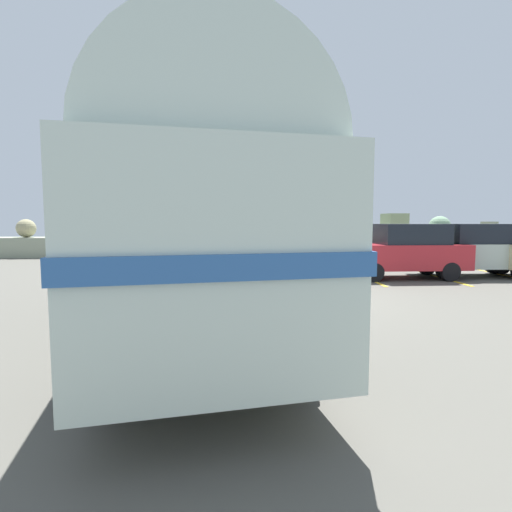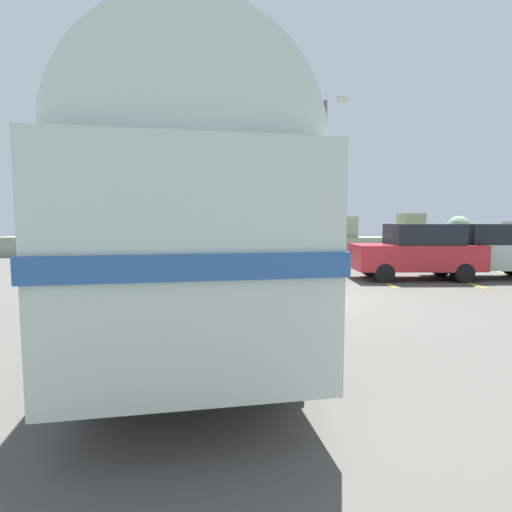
% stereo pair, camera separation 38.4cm
% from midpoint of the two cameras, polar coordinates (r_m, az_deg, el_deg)
% --- Properties ---
extents(ground, '(32.00, 26.00, 0.02)m').
position_cam_midpoint_polar(ground, '(10.36, 6.06, -5.89)').
color(ground, '#55534B').
extents(breakwater, '(31.36, 2.07, 2.45)m').
position_cam_midpoint_polar(breakwater, '(21.96, 3.60, 1.86)').
color(breakwater, gray).
rests_on(breakwater, ground).
extents(parking_lines, '(7.92, 4.40, 0.01)m').
position_cam_midpoint_polar(parking_lines, '(15.91, 31.25, -2.72)').
color(parking_lines, gold).
rests_on(parking_lines, ground).
extents(vintage_coach, '(4.10, 8.89, 3.70)m').
position_cam_midpoint_polar(vintage_coach, '(7.11, -8.36, 5.65)').
color(vintage_coach, black).
rests_on(vintage_coach, ground).
extents(parked_car_nearest, '(4.16, 1.85, 1.86)m').
position_cam_midpoint_polar(parked_car_nearest, '(14.31, 23.00, 0.65)').
color(parked_car_nearest, black).
rests_on(parked_car_nearest, ground).
extents(parked_car_middle, '(4.14, 1.81, 1.86)m').
position_cam_midpoint_polar(parked_car_middle, '(15.81, 31.38, 0.69)').
color(parked_car_middle, black).
rests_on(parked_car_middle, ground).
extents(lamp_post, '(0.91, 0.63, 6.89)m').
position_cam_midpoint_polar(lamp_post, '(16.82, 10.83, 11.39)').
color(lamp_post, '#5B5B60').
rests_on(lamp_post, ground).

